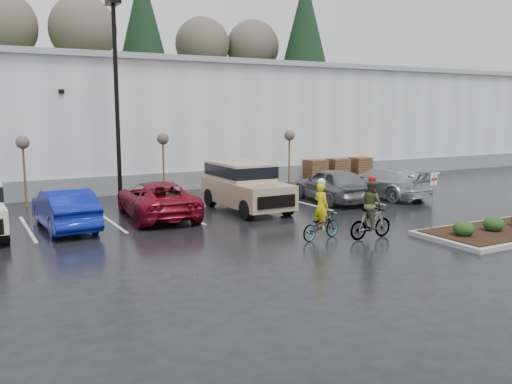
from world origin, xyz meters
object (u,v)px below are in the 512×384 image
sapling_mid (163,142)px  car_blue (65,209)px  suv_tan (246,187)px  lamppost (116,80)px  sapling_west (23,146)px  sapling_east (289,138)px  pallet_stack_b (337,169)px  cyclist_olive (371,215)px  car_red (157,199)px  car_far_silver (383,182)px  car_grey (332,185)px  cyclist_hivis (321,220)px  pallet_stack_a (315,170)px  pallet_stack_c (360,168)px  fire_lane_sign (433,195)px

sapling_mid → car_blue: 8.35m
suv_tan → car_blue: bearing=-179.2°
lamppost → sapling_west: 5.07m
sapling_east → car_blue: size_ratio=0.70×
pallet_stack_b → cyclist_olive: bearing=-123.3°
lamppost → car_red: 6.52m
car_far_silver → lamppost: bearing=-27.0°
car_grey → cyclist_hivis: size_ratio=2.32×
sapling_mid → pallet_stack_a: sapling_mid is taller
cyclist_olive → cyclist_hivis: bearing=62.3°
sapling_mid → sapling_east: (7.50, 0.00, 0.00)m
sapling_mid → cyclist_olive: (3.00, -12.27, -1.92)m
pallet_stack_a → car_far_silver: bearing=-94.8°
sapling_west → car_blue: 6.08m
sapling_west → pallet_stack_a: sapling_west is taller
pallet_stack_c → suv_tan: 13.45m
fire_lane_sign → cyclist_hivis: (-3.81, 1.30, -0.76)m
car_blue → pallet_stack_c: bearing=-163.5°
sapling_west → pallet_stack_b: (18.20, 1.00, -2.05)m
car_grey → cyclist_hivis: 7.72m
sapling_west → pallet_stack_a: size_ratio=2.37×
sapling_east → car_far_silver: sapling_east is taller
fire_lane_sign → car_grey: size_ratio=0.46×
pallet_stack_a → pallet_stack_c: same height
sapling_mid → cyclist_hivis: bearing=-82.6°
cyclist_hivis → sapling_east: bearing=-40.4°
fire_lane_sign → suv_tan: 8.03m
car_red → cyclist_olive: bearing=130.8°
car_far_silver → cyclist_hivis: size_ratio=2.55×
fire_lane_sign → car_blue: size_ratio=0.48×
sapling_west → pallet_stack_b: bearing=3.1°
sapling_east → pallet_stack_b: sapling_east is taller
fire_lane_sign → car_blue: fire_lane_sign is taller
car_grey → sapling_west: bearing=-18.1°
car_grey → car_blue: bearing=6.0°
car_blue → car_grey: size_ratio=0.96×
pallet_stack_b → fire_lane_sign: bearing=-114.9°
lamppost → fire_lane_sign: lamppost is taller
pallet_stack_b → suv_tan: size_ratio=0.26×
lamppost → car_far_silver: lamppost is taller
car_grey → fire_lane_sign: bearing=86.6°
sapling_west → sapling_mid: same height
car_grey → cyclist_olive: bearing=68.4°
sapling_east → pallet_stack_b: (4.20, 1.00, -2.05)m
sapling_west → cyclist_hivis: size_ratio=1.55×
car_blue → cyclist_hivis: (7.26, -5.79, -0.11)m
pallet_stack_b → car_blue: 18.72m
cyclist_hivis → fire_lane_sign: bearing=-121.6°
pallet_stack_b → suv_tan: bearing=-146.4°
pallet_stack_c → suv_tan: bearing=-150.6°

